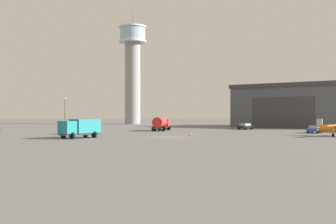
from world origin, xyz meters
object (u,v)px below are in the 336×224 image
truck_box_teal (80,127)px  light_post_north (65,109)px  truck_fuel_tanker_red (161,123)px  truck_flatbed_green (89,127)px  car_black (245,126)px  traffic_cone_near_left (191,134)px  control_tower (133,66)px  car_blue (315,129)px

truck_box_teal → light_post_north: size_ratio=0.77×
truck_fuel_tanker_red → truck_box_teal: bearing=168.5°
truck_flatbed_green → light_post_north: (-13.88, 42.21, 3.50)m
car_black → traffic_cone_near_left: 29.30m
control_tower → truck_box_teal: 81.65m
truck_flatbed_green → traffic_cone_near_left: (17.70, -6.27, -1.01)m
car_blue → truck_box_teal: bearing=-35.9°
traffic_cone_near_left → control_tower: bearing=101.2°
truck_fuel_tanker_red → traffic_cone_near_left: bearing=-152.0°
control_tower → car_blue: (38.16, -64.35, -18.86)m
truck_fuel_tanker_red → control_tower: bearing=23.6°
car_blue → light_post_north: 68.15m
truck_box_teal → light_post_north: 56.94m
light_post_north → traffic_cone_near_left: (31.59, -48.48, -4.50)m
truck_flatbed_green → traffic_cone_near_left: bearing=58.1°
truck_box_teal → traffic_cone_near_left: (16.81, 6.42, -1.30)m
control_tower → light_post_north: bearing=-124.7°
truck_box_teal → car_black: bearing=177.7°
truck_box_teal → car_black: truck_box_teal is taller
control_tower → car_blue: control_tower is taller
truck_flatbed_green → light_post_north: bearing=-174.2°
truck_box_teal → car_black: 44.57m
truck_box_teal → traffic_cone_near_left: truck_box_teal is taller
truck_fuel_tanker_red → car_black: bearing=-57.2°
truck_flatbed_green → truck_box_teal: bearing=-8.4°
light_post_north → car_black: bearing=-26.5°
truck_box_teal → car_blue: (40.51, 15.26, -0.86)m
car_black → traffic_cone_near_left: size_ratio=7.15×
truck_box_teal → truck_fuel_tanker_red: bearing=-163.4°
control_tower → traffic_cone_near_left: control_tower is taller
car_black → car_blue: 19.38m
truck_box_teal → car_blue: size_ratio=1.36×
truck_fuel_tanker_red → car_blue: 30.37m
truck_fuel_tanker_red → truck_flatbed_green: 18.08m
light_post_north → truck_box_teal: bearing=-74.9°
truck_fuel_tanker_red → car_blue: size_ratio=1.64×
control_tower → traffic_cone_near_left: (14.46, -73.19, -19.30)m
car_black → traffic_cone_near_left: bearing=-168.1°
car_black → light_post_north: (-45.69, 22.79, 4.07)m
truck_fuel_tanker_red → car_black: (19.00, 6.65, -0.85)m
truck_flatbed_green → control_tower: bearing=164.8°
control_tower → truck_box_teal: (-2.35, -79.61, -18.00)m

